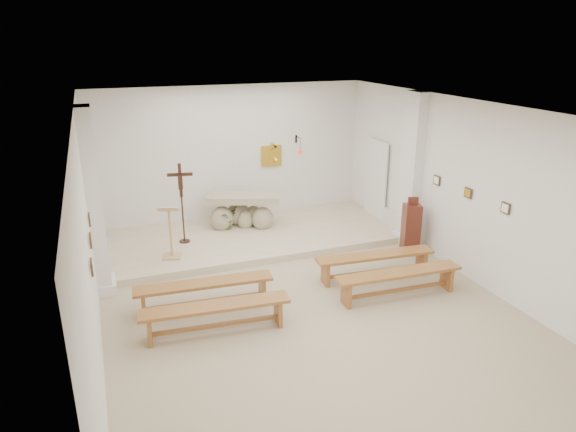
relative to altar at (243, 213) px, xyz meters
name	(u,v)px	position (x,y,z in m)	size (l,w,h in m)	color
ground	(307,307)	(0.03, -4.05, -0.50)	(7.00, 10.00, 0.00)	tan
wall_left	(89,244)	(-3.46, -4.05, 1.25)	(0.02, 10.00, 3.50)	white
wall_right	(476,194)	(3.52, -4.05, 1.25)	(0.02, 10.00, 3.50)	white
wall_back	(232,155)	(0.03, 0.94, 1.25)	(7.00, 0.02, 3.50)	white
ceiling	(310,111)	(0.03, -4.05, 2.99)	(7.00, 10.00, 0.02)	silver
sanctuary_platform	(251,236)	(0.03, -0.55, -0.42)	(6.98, 3.00, 0.15)	beige
pilaster_left	(94,203)	(-3.34, -2.05, 1.25)	(0.26, 0.55, 3.50)	white
pilaster_right	(412,171)	(3.40, -2.05, 1.25)	(0.26, 0.55, 3.50)	white
gold_wall_relief	(271,156)	(1.08, 0.91, 1.15)	(0.55, 0.04, 0.55)	yellow
sanctuary_lamp	(300,150)	(1.78, 0.65, 1.31)	(0.11, 0.36, 0.44)	black
station_frame_left_front	(92,267)	(-3.44, -4.85, 1.22)	(0.03, 0.20, 0.20)	#432E1D
station_frame_left_mid	(90,241)	(-3.44, -3.85, 1.22)	(0.03, 0.20, 0.20)	#432E1D
station_frame_left_rear	(89,220)	(-3.44, -2.85, 1.22)	(0.03, 0.20, 0.20)	#432E1D
station_frame_right_front	(506,208)	(3.50, -4.85, 1.22)	(0.03, 0.20, 0.20)	#432E1D
station_frame_right_mid	(468,193)	(3.50, -3.85, 1.22)	(0.03, 0.20, 0.20)	#432E1D
station_frame_right_rear	(437,180)	(3.50, -2.85, 1.22)	(0.03, 0.20, 0.20)	#432E1D
radiator_left	(100,263)	(-3.40, -1.35, -0.23)	(0.10, 0.85, 0.52)	silver
radiator_right	(393,222)	(3.46, -1.35, -0.23)	(0.10, 0.85, 0.52)	silver
altar	(243,213)	(0.00, 0.00, 0.00)	(1.87, 1.22, 0.90)	tan
lectern	(170,232)	(-1.95, -1.30, 0.24)	(0.50, 0.45, 1.19)	tan
crucifix_stand	(182,198)	(-1.54, -0.52, 0.72)	(0.55, 0.24, 1.84)	black
potted_plant	(226,218)	(-0.42, -0.01, -0.07)	(0.51, 0.44, 0.56)	#2E4F1F
donation_pedestal	(411,229)	(3.11, -2.61, 0.08)	(0.44, 0.44, 1.32)	#532117
bench_left_front	(204,289)	(-1.70, -3.43, -0.11)	(2.46, 0.57, 0.52)	#9F5A2E
bench_right_front	(375,260)	(1.75, -3.43, -0.11)	(2.46, 0.60, 0.52)	#9F5A2E
bench_left_second	(215,312)	(-1.70, -4.29, -0.11)	(2.46, 0.60, 0.52)	#9F5A2E
bench_right_second	(399,278)	(1.75, -4.29, -0.11)	(2.45, 0.51, 0.52)	#9F5A2E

